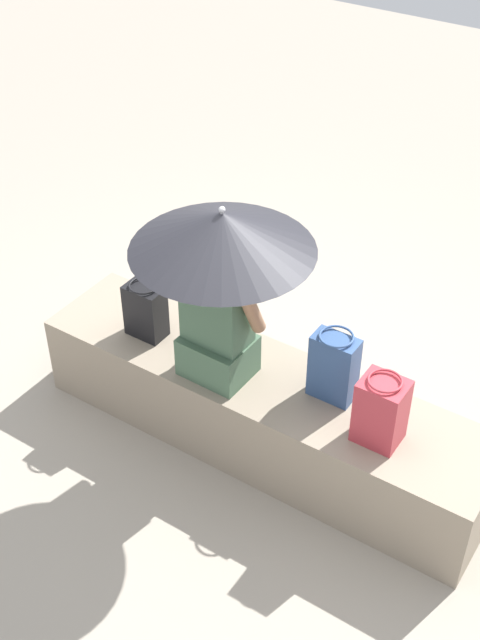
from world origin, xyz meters
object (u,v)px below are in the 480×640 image
(handbag_black, at_px, (146,310))
(shoulder_bag_spare, at_px, (334,367))
(person_seated, at_px, (217,312))
(parasol, at_px, (222,232))
(tote_bag_canvas, at_px, (381,410))

(handbag_black, xyz_separation_m, shoulder_bag_spare, (1.07, 0.12, 0.03))
(person_seated, xyz_separation_m, shoulder_bag_spare, (0.57, 0.17, -0.20))
(parasol, height_order, tote_bag_canvas, parasol)
(person_seated, relative_size, shoulder_bag_spare, 2.37)
(shoulder_bag_spare, bearing_deg, handbag_black, -173.51)
(parasol, bearing_deg, shoulder_bag_spare, 24.65)
(person_seated, relative_size, handbag_black, 2.75)
(handbag_black, distance_m, tote_bag_canvas, 1.39)
(person_seated, distance_m, handbag_black, 0.55)
(tote_bag_canvas, bearing_deg, handbag_black, 179.25)
(handbag_black, height_order, shoulder_bag_spare, shoulder_bag_spare)
(parasol, relative_size, handbag_black, 3.14)
(handbag_black, relative_size, tote_bag_canvas, 0.89)
(shoulder_bag_spare, bearing_deg, person_seated, -163.79)
(person_seated, bearing_deg, parasol, -36.50)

